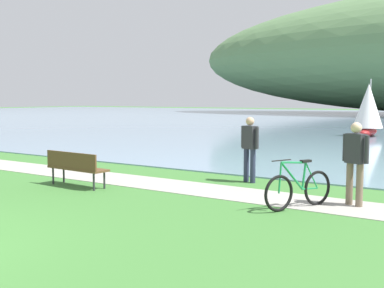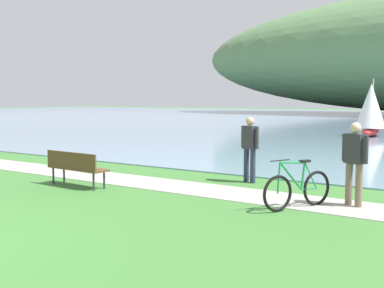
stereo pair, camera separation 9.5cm
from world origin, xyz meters
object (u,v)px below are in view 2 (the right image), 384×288
(person_on_the_grass, at_px, (355,159))
(sailboat_mid_bay, at_px, (371,109))
(bicycle_leaning_near_bench, at_px, (297,189))
(person_at_shoreline, at_px, (250,145))
(park_bench_near_camera, at_px, (75,166))

(person_on_the_grass, bearing_deg, sailboat_mid_bay, 102.70)
(bicycle_leaning_near_bench, height_order, sailboat_mid_bay, sailboat_mid_bay)
(person_at_shoreline, height_order, person_on_the_grass, same)
(park_bench_near_camera, relative_size, person_at_shoreline, 1.07)
(person_at_shoreline, relative_size, person_on_the_grass, 1.00)
(park_bench_near_camera, relative_size, sailboat_mid_bay, 0.56)
(sailboat_mid_bay, bearing_deg, park_bench_near_camera, -96.22)
(park_bench_near_camera, distance_m, person_on_the_grass, 6.57)
(park_bench_near_camera, distance_m, bicycle_leaning_near_bench, 5.54)
(person_on_the_grass, bearing_deg, bicycle_leaning_near_bench, -135.83)
(park_bench_near_camera, relative_size, bicycle_leaning_near_bench, 1.11)
(sailboat_mid_bay, bearing_deg, bicycle_leaning_near_bench, -80.32)
(sailboat_mid_bay, bearing_deg, person_on_the_grass, -77.30)
(park_bench_near_camera, height_order, bicycle_leaning_near_bench, bicycle_leaning_near_bench)
(person_on_the_grass, height_order, sailboat_mid_bay, sailboat_mid_bay)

